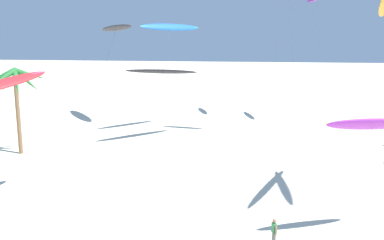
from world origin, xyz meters
TOP-DOWN VIEW (x-y plane):
  - palm_tree_4 at (-16.19, 38.54)m, footprint 5.50×5.44m
  - flying_kite_1 at (10.32, 24.90)m, footprint 5.33×11.18m
  - flying_kite_2 at (-4.16, 45.08)m, footprint 6.89×11.02m
  - flying_kite_3 at (-11.34, 54.08)m, footprint 6.49×8.06m
  - flying_kite_5 at (-4.09, 49.48)m, footprint 5.93×11.45m
  - flying_kite_7 at (-10.89, 27.29)m, footprint 3.91×5.55m
  - person_mid_field at (5.43, 23.07)m, footprint 0.29×0.49m

SIDE VIEW (x-z plane):
  - person_mid_field at x=5.43m, z-range 0.08..1.66m
  - flying_kite_1 at x=10.32m, z-range 2.83..9.73m
  - palm_tree_4 at x=-16.19m, z-range 2.59..10.34m
  - flying_kite_2 at x=-4.16m, z-range 3.12..10.68m
  - flying_kite_7 at x=-10.89m, z-range 3.52..12.12m
  - flying_kite_3 at x=-11.34m, z-range 5.20..16.95m
  - flying_kite_5 at x=-4.09m, z-range 5.32..17.05m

